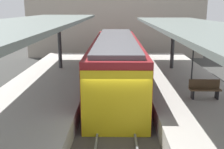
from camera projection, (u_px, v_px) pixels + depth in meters
The scene contains 12 objects.
ground_plane at pixel (116, 131), 11.37m from camera, with size 80.00×80.00×0.00m, color #383835.
platform_left at pixel (25, 119), 11.30m from camera, with size 4.40×28.00×1.00m, color #ADA8A0.
platform_right at pixel (208, 120), 11.20m from camera, with size 4.40×28.00×1.00m, color #ADA8A0.
track_ballast at pixel (116, 129), 11.35m from camera, with size 3.20×28.00×0.20m, color #4C4742.
rail_near_side at pixel (99, 125), 11.31m from camera, with size 0.08×28.00×0.14m, color slate.
rail_far_side at pixel (133, 125), 11.30m from camera, with size 0.08×28.00×0.14m, color slate.
commuter_train at pixel (116, 63), 16.53m from camera, with size 2.78×13.40×3.10m.
canopy_left at pixel (29, 24), 11.74m from camera, with size 4.18×21.00×3.47m.
canopy_right at pixel (204, 29), 11.69m from camera, with size 4.18×21.00×3.25m.
platform_bench at pixel (205, 88), 12.28m from camera, with size 1.40×0.41×0.86m.
platform_sign at pixel (193, 51), 15.30m from camera, with size 0.90×0.08×2.21m.
station_building_backdrop at pixel (116, 3), 29.47m from camera, with size 18.00×6.00×11.00m, color #A89E8E.
Camera 1 is at (-0.04, -10.48, 5.02)m, focal length 43.54 mm.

